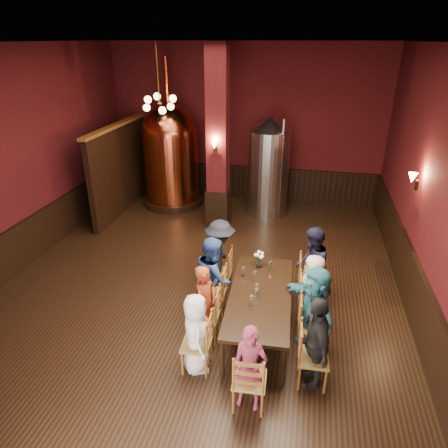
% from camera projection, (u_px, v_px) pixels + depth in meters
% --- Properties ---
extents(room, '(10.00, 10.02, 4.50)m').
position_uv_depth(room, '(199.00, 177.00, 7.29)').
color(room, black).
rests_on(room, ground).
extents(wainscot_right, '(0.08, 9.90, 1.00)m').
position_uv_depth(wainscot_right, '(411.00, 284.00, 7.27)').
color(wainscot_right, black).
rests_on(wainscot_right, ground).
extents(wainscot_back, '(7.90, 0.08, 1.00)m').
position_uv_depth(wainscot_back, '(243.00, 182.00, 12.42)').
color(wainscot_back, black).
rests_on(wainscot_back, ground).
extents(wainscot_left, '(0.08, 9.90, 1.00)m').
position_uv_depth(wainscot_left, '(28.00, 241.00, 8.79)').
color(wainscot_left, black).
rests_on(wainscot_left, ground).
extents(column, '(0.58, 0.58, 4.50)m').
position_uv_depth(column, '(218.00, 141.00, 9.83)').
color(column, '#4C1015').
rests_on(column, ground).
extents(partition, '(0.22, 3.50, 2.40)m').
position_uv_depth(partition, '(121.00, 170.00, 11.18)').
color(partition, black).
rests_on(partition, ground).
extents(pendant_cluster, '(0.90, 0.90, 1.70)m').
position_uv_depth(pendant_cluster, '(160.00, 103.00, 9.84)').
color(pendant_cluster, '#A57226').
rests_on(pendant_cluster, room).
extents(sconce_wall, '(0.20, 0.20, 0.36)m').
position_uv_depth(sconce_wall, '(417.00, 181.00, 7.27)').
color(sconce_wall, black).
rests_on(sconce_wall, room).
extents(sconce_column, '(0.20, 0.20, 0.36)m').
position_uv_depth(sconce_column, '(215.00, 146.00, 9.58)').
color(sconce_column, black).
rests_on(sconce_column, column).
extents(dining_table, '(1.11, 2.44, 0.75)m').
position_uv_depth(dining_table, '(260.00, 297.00, 6.57)').
color(dining_table, black).
rests_on(dining_table, ground).
extents(chair_0, '(0.48, 0.48, 0.92)m').
position_uv_depth(chair_0, '(196.00, 343.00, 5.91)').
color(chair_0, brown).
rests_on(chair_0, ground).
extents(person_0, '(0.61, 0.74, 1.29)m').
position_uv_depth(person_0, '(196.00, 333.00, 5.83)').
color(person_0, white).
rests_on(person_0, ground).
extents(chair_1, '(0.48, 0.48, 0.92)m').
position_uv_depth(chair_1, '(206.00, 315.00, 6.50)').
color(chair_1, brown).
rests_on(chair_1, ground).
extents(person_1, '(0.46, 0.57, 1.37)m').
position_uv_depth(person_1, '(206.00, 304.00, 6.41)').
color(person_1, '#9B361A').
rests_on(person_1, ground).
extents(chair_2, '(0.48, 0.48, 0.92)m').
position_uv_depth(chair_2, '(213.00, 292.00, 7.09)').
color(chair_2, brown).
rests_on(chair_2, ground).
extents(person_2, '(0.61, 0.83, 1.54)m').
position_uv_depth(person_2, '(213.00, 277.00, 6.96)').
color(person_2, navy).
rests_on(person_2, ground).
extents(chair_3, '(0.48, 0.48, 0.92)m').
position_uv_depth(chair_3, '(220.00, 272.00, 7.69)').
color(chair_3, brown).
rests_on(chair_3, ground).
extents(person_3, '(0.69, 1.06, 1.55)m').
position_uv_depth(person_3, '(220.00, 258.00, 7.56)').
color(person_3, black).
rests_on(person_3, ground).
extents(chair_4, '(0.48, 0.48, 0.92)m').
position_uv_depth(chair_4, '(313.00, 357.00, 5.65)').
color(chair_4, brown).
rests_on(chair_4, ground).
extents(person_4, '(0.58, 0.92, 1.46)m').
position_uv_depth(person_4, '(315.00, 342.00, 5.54)').
color(person_4, black).
rests_on(person_4, ground).
extents(chair_5, '(0.48, 0.48, 0.92)m').
position_uv_depth(chair_5, '(312.00, 326.00, 6.25)').
color(chair_5, brown).
rests_on(chair_5, ground).
extents(person_5, '(0.98, 1.47, 1.52)m').
position_uv_depth(person_5, '(314.00, 311.00, 6.12)').
color(person_5, teal).
rests_on(person_5, ground).
extents(chair_6, '(0.48, 0.48, 0.92)m').
position_uv_depth(chair_6, '(311.00, 302.00, 6.84)').
color(chair_6, brown).
rests_on(chair_6, ground).
extents(person_6, '(0.53, 0.72, 1.34)m').
position_uv_depth(person_6, '(312.00, 291.00, 6.75)').
color(person_6, '#B9ABA4').
rests_on(person_6, ground).
extents(chair_7, '(0.48, 0.48, 0.92)m').
position_uv_depth(chair_7, '(310.00, 280.00, 7.44)').
color(chair_7, brown).
rests_on(chair_7, ground).
extents(person_7, '(0.43, 0.77, 1.53)m').
position_uv_depth(person_7, '(311.00, 266.00, 7.31)').
color(person_7, black).
rests_on(person_7, ground).
extents(chair_8, '(0.48, 0.48, 0.92)m').
position_uv_depth(chair_8, '(250.00, 379.00, 5.29)').
color(chair_8, brown).
rests_on(chair_8, ground).
extents(person_8, '(0.49, 0.34, 1.28)m').
position_uv_depth(person_8, '(250.00, 369.00, 5.21)').
color(person_8, '#8E2F4A').
rests_on(person_8, ground).
extents(copper_kettle, '(1.80, 1.80, 4.13)m').
position_uv_depth(copper_kettle, '(171.00, 155.00, 11.49)').
color(copper_kettle, black).
rests_on(copper_kettle, ground).
extents(steel_vessel, '(1.31, 1.31, 2.72)m').
position_uv_depth(steel_vessel, '(268.00, 166.00, 10.94)').
color(steel_vessel, '#B2B2B7').
rests_on(steel_vessel, ground).
extents(rose_vase, '(0.19, 0.19, 0.32)m').
position_uv_depth(rose_vase, '(259.00, 257.00, 7.23)').
color(rose_vase, white).
rests_on(rose_vase, dining_table).
extents(wine_glass_0, '(0.07, 0.07, 0.17)m').
position_uv_depth(wine_glass_0, '(256.00, 293.00, 6.43)').
color(wine_glass_0, white).
rests_on(wine_glass_0, dining_table).
extents(wine_glass_1, '(0.07, 0.07, 0.17)m').
position_uv_depth(wine_glass_1, '(257.00, 289.00, 6.53)').
color(wine_glass_1, white).
rests_on(wine_glass_1, dining_table).
extents(wine_glass_2, '(0.07, 0.07, 0.17)m').
position_uv_depth(wine_glass_2, '(254.00, 276.00, 6.88)').
color(wine_glass_2, white).
rests_on(wine_glass_2, dining_table).
extents(wine_glass_3, '(0.07, 0.07, 0.17)m').
position_uv_depth(wine_glass_3, '(271.00, 266.00, 7.18)').
color(wine_glass_3, white).
rests_on(wine_glass_3, dining_table).
extents(wine_glass_4, '(0.07, 0.07, 0.17)m').
position_uv_depth(wine_glass_4, '(243.00, 272.00, 7.01)').
color(wine_glass_4, white).
rests_on(wine_glass_4, dining_table).
extents(wine_glass_5, '(0.07, 0.07, 0.17)m').
position_uv_depth(wine_glass_5, '(251.00, 301.00, 6.24)').
color(wine_glass_5, white).
rests_on(wine_glass_5, dining_table).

